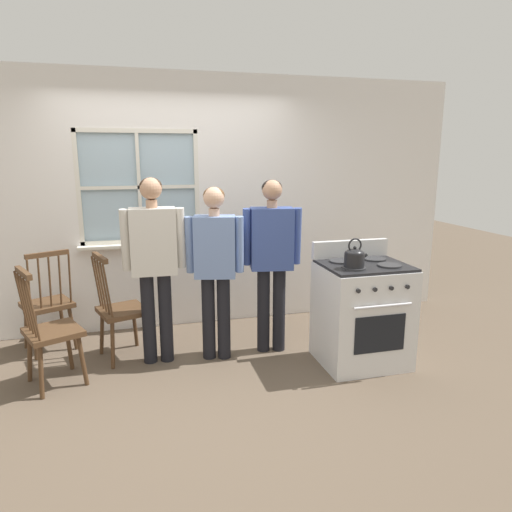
% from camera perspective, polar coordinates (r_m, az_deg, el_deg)
% --- Properties ---
extents(ground_plane, '(16.00, 16.00, 0.00)m').
position_cam_1_polar(ground_plane, '(4.02, -7.52, -15.20)').
color(ground_plane, brown).
extents(wall_back, '(6.40, 0.16, 2.70)m').
position_cam_1_polar(wall_back, '(4.98, -9.84, 6.29)').
color(wall_back, white).
rests_on(wall_back, ground_plane).
extents(chair_by_window, '(0.54, 0.55, 1.00)m').
position_cam_1_polar(chair_by_window, '(4.10, -24.33, -8.68)').
color(chair_by_window, '#4C331E').
rests_on(chair_by_window, ground_plane).
extents(chair_near_wall, '(0.51, 0.53, 1.00)m').
position_cam_1_polar(chair_near_wall, '(4.41, -16.61, -6.60)').
color(chair_near_wall, '#4C331E').
rests_on(chair_near_wall, ground_plane).
extents(chair_center_cluster, '(0.55, 0.54, 1.00)m').
position_cam_1_polar(chair_center_cluster, '(4.83, -24.59, -5.58)').
color(chair_center_cluster, '#4C331E').
rests_on(chair_center_cluster, ground_plane).
extents(person_elderly_left, '(0.55, 0.22, 1.68)m').
position_cam_1_polar(person_elderly_left, '(4.10, -12.63, 0.17)').
color(person_elderly_left, black).
rests_on(person_elderly_left, ground_plane).
extents(person_teen_center, '(0.53, 0.29, 1.59)m').
position_cam_1_polar(person_teen_center, '(4.10, -5.15, -0.40)').
color(person_teen_center, black).
rests_on(person_teen_center, ground_plane).
extents(person_adult_right, '(0.55, 0.27, 1.64)m').
position_cam_1_polar(person_adult_right, '(4.25, 1.97, 0.57)').
color(person_adult_right, black).
rests_on(person_adult_right, ground_plane).
extents(stove, '(0.75, 0.68, 1.08)m').
position_cam_1_polar(stove, '(4.25, 13.09, -6.90)').
color(stove, silver).
rests_on(stove, ground_plane).
extents(kettle, '(0.21, 0.17, 0.25)m').
position_cam_1_polar(kettle, '(3.91, 12.21, -0.13)').
color(kettle, black).
rests_on(kettle, stove).
extents(potted_plant, '(0.12, 0.12, 0.23)m').
position_cam_1_polar(potted_plant, '(4.93, -11.66, 2.34)').
color(potted_plant, '#42474C').
rests_on(potted_plant, wall_back).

